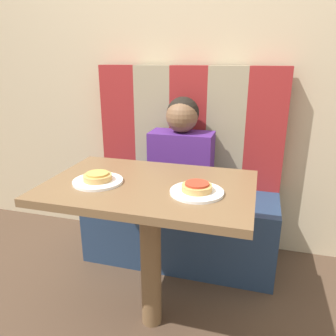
% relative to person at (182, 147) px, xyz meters
% --- Properties ---
extents(ground_plane, '(12.00, 12.00, 0.00)m').
position_rel_person_xyz_m(ground_plane, '(0.00, -0.61, -0.77)').
color(ground_plane, '#4C3828').
extents(wall_back, '(7.00, 0.05, 2.60)m').
position_rel_person_xyz_m(wall_back, '(0.00, 0.29, 0.53)').
color(wall_back, '#C6B28E').
rests_on(wall_back, ground_plane).
extents(booth_seat, '(1.21, 0.48, 0.47)m').
position_rel_person_xyz_m(booth_seat, '(0.00, -0.00, -0.53)').
color(booth_seat, navy).
rests_on(booth_seat, ground_plane).
extents(booth_backrest, '(1.21, 0.08, 0.77)m').
position_rel_person_xyz_m(booth_backrest, '(0.00, 0.19, 0.09)').
color(booth_backrest, maroon).
rests_on(booth_backrest, booth_seat).
extents(dining_table, '(0.92, 0.61, 0.76)m').
position_rel_person_xyz_m(dining_table, '(0.00, -0.61, -0.13)').
color(dining_table, brown).
rests_on(dining_table, ground_plane).
extents(person, '(0.38, 0.22, 0.60)m').
position_rel_person_xyz_m(person, '(0.00, 0.00, 0.00)').
color(person, '#4C237A').
rests_on(person, booth_seat).
extents(plate_left, '(0.22, 0.22, 0.01)m').
position_rel_person_xyz_m(plate_left, '(-0.22, -0.67, 0.00)').
color(plate_left, white).
rests_on(plate_left, dining_table).
extents(plate_right, '(0.22, 0.22, 0.01)m').
position_rel_person_xyz_m(plate_right, '(0.22, -0.67, 0.00)').
color(plate_right, white).
rests_on(plate_right, dining_table).
extents(pizza_left, '(0.13, 0.13, 0.03)m').
position_rel_person_xyz_m(pizza_left, '(-0.22, -0.67, 0.02)').
color(pizza_left, tan).
rests_on(pizza_left, plate_left).
extents(pizza_right, '(0.13, 0.13, 0.03)m').
position_rel_person_xyz_m(pizza_right, '(0.22, -0.67, 0.02)').
color(pizza_right, tan).
rests_on(pizza_right, plate_right).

